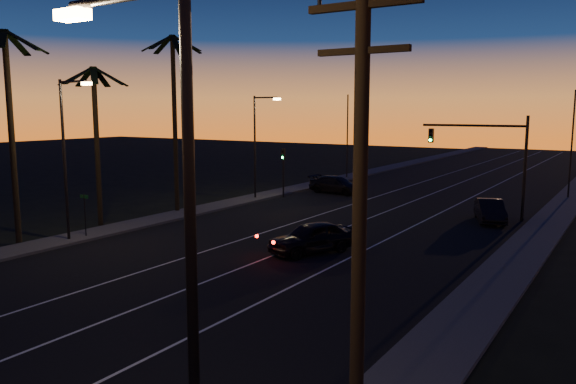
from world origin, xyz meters
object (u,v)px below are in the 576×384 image
Objects in this scene: lead_car at (312,237)px; right_car at (490,211)px; utility_pole at (359,218)px; signal_mast at (489,148)px; cross_car at (337,185)px.

lead_car is 14.63m from right_car.
utility_pole reaches higher than signal_mast.
signal_mast is 1.28× the size of lead_car.
utility_pole is 39.47m from cross_car.
utility_pole is 30.33m from signal_mast.
utility_pole reaches higher than right_car.
lead_car is at bearing -113.77° from right_car.
signal_mast is 16.25m from lead_car.
cross_car is (-18.43, 34.61, -4.55)m from utility_pole.
cross_car is at bearing 118.04° from utility_pole.
lead_car reaches higher than cross_car.
right_car is (5.90, 13.39, -0.07)m from lead_car.
lead_car reaches higher than right_car.
right_car is at bearing -22.60° from cross_car.
cross_car is at bearing 157.40° from right_car.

